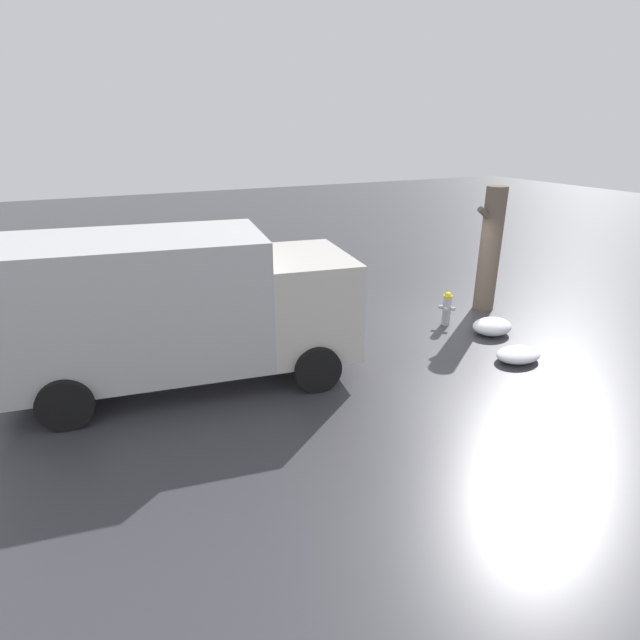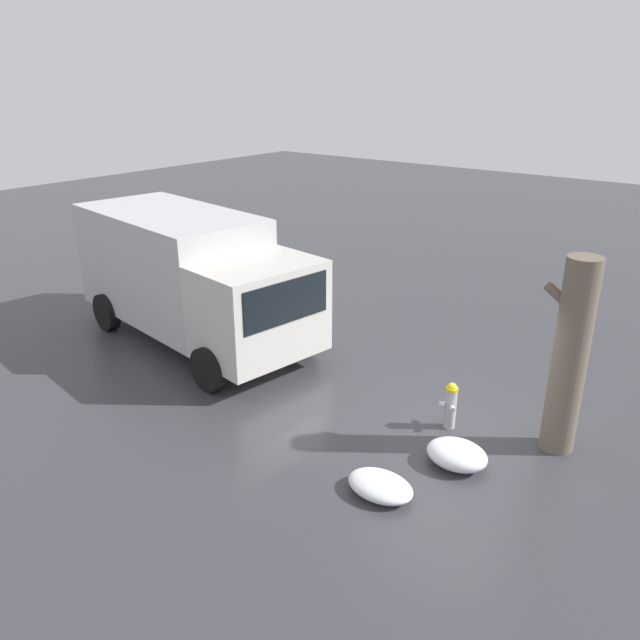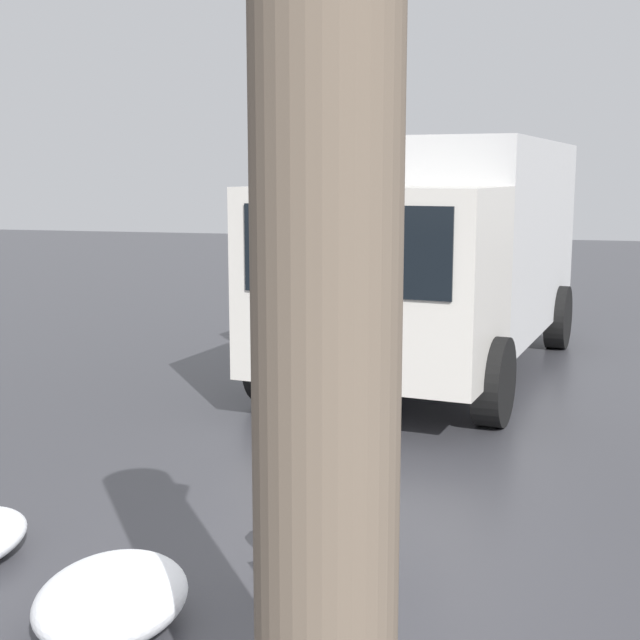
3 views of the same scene
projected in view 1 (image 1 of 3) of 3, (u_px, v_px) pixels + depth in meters
name	position (u px, v px, depth m)	size (l,w,h in m)	color
ground_plane	(445.00, 324.00, 12.68)	(60.00, 60.00, 0.00)	#38383D
fire_hydrant	(447.00, 308.00, 12.52)	(0.35, 0.38, 0.86)	#B7B7BC
tree_trunk	(490.00, 249.00, 13.19)	(0.83, 0.55, 3.29)	#6B5B4C
delivery_truck	(176.00, 304.00, 9.40)	(6.75, 3.46, 2.90)	beige
snow_pile_by_hydrant	(518.00, 355.00, 10.69)	(1.04, 0.73, 0.28)	white
snow_pile_curbside	(492.00, 326.00, 12.05)	(0.99, 0.80, 0.38)	white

